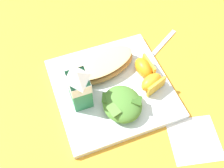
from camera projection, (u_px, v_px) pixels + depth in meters
ground at (112, 90)px, 0.69m from camera, size 3.00×3.00×0.00m
white_plate at (112, 88)px, 0.68m from camera, size 0.28×0.28×0.02m
cheesy_pizza_bread at (103, 66)px, 0.69m from camera, size 0.12×0.18×0.04m
green_salad_pile at (124, 103)px, 0.63m from camera, size 0.10×0.10×0.04m
milk_carton at (79, 86)px, 0.61m from camera, size 0.06×0.05×0.11m
orange_wedge_front at (152, 83)px, 0.66m from camera, size 0.05×0.07×0.04m
orange_wedge_middle at (144, 67)px, 0.68m from camera, size 0.06×0.04×0.04m
paper_napkin at (194, 139)px, 0.61m from camera, size 0.13×0.13×0.00m
metal_fork at (154, 53)px, 0.76m from camera, size 0.11×0.17×0.01m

